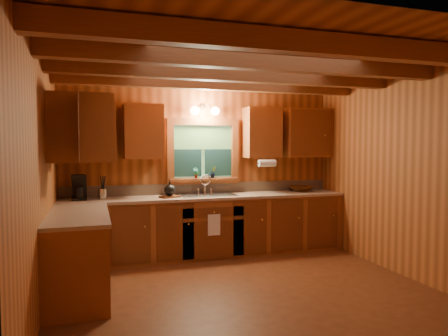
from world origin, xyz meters
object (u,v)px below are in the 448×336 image
at_px(coffee_maker, 79,187).
at_px(wicker_basket, 301,189).
at_px(cutting_board, 170,197).
at_px(sink, 208,198).

distance_m(coffee_maker, wicker_basket, 3.38).
height_order(coffee_maker, cutting_board, coffee_maker).
relative_size(cutting_board, wicker_basket, 0.70).
relative_size(sink, wicker_basket, 2.25).
bearing_deg(wicker_basket, sink, -177.57).
bearing_deg(wicker_basket, cutting_board, -176.40).
relative_size(coffee_maker, cutting_board, 1.34).
distance_m(cutting_board, wicker_basket, 2.16).
distance_m(coffee_maker, cutting_board, 1.24).
xyz_separation_m(coffee_maker, cutting_board, (1.22, -0.14, -0.16)).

